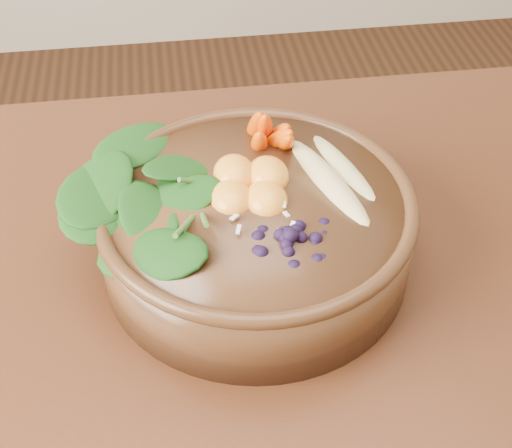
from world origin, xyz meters
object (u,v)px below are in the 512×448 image
object	(u,v)px
banana_halves	(337,161)
blueberry_pile	(289,224)
stoneware_bowl	(256,231)
carrot_cluster	(272,105)
dining_table	(331,397)
mandarin_cluster	(250,174)
kale_heap	(184,156)

from	to	relation	value
banana_halves	blueberry_pile	xyz separation A→B (m)	(-0.06, -0.09, 0.01)
stoneware_bowl	blueberry_pile	world-z (taller)	blueberry_pile
carrot_cluster	blueberry_pile	world-z (taller)	carrot_cluster
dining_table	mandarin_cluster	xyz separation A→B (m)	(-0.06, 0.13, 0.19)
dining_table	kale_heap	size ratio (longest dim) A/B	7.88
stoneware_bowl	kale_heap	distance (m)	0.10
dining_table	banana_halves	world-z (taller)	banana_halves
blueberry_pile	carrot_cluster	bearing A→B (deg)	86.71
stoneware_bowl	blueberry_pile	size ratio (longest dim) A/B	2.16
carrot_cluster	blueberry_pile	distance (m)	0.16
mandarin_cluster	banana_halves	bearing A→B (deg)	6.51
dining_table	stoneware_bowl	world-z (taller)	stoneware_bowl
banana_halves	mandarin_cluster	xyz separation A→B (m)	(-0.09, -0.01, 0.00)
carrot_cluster	blueberry_pile	size ratio (longest dim) A/B	0.60
carrot_cluster	mandarin_cluster	bearing A→B (deg)	-129.81
banana_halves	mandarin_cluster	size ratio (longest dim) A/B	1.84
stoneware_bowl	kale_heap	bearing A→B (deg)	143.13
stoneware_bowl	mandarin_cluster	world-z (taller)	mandarin_cluster
stoneware_bowl	carrot_cluster	xyz separation A→B (m)	(0.03, 0.10, 0.08)
stoneware_bowl	carrot_cluster	distance (m)	0.13
kale_heap	mandarin_cluster	world-z (taller)	kale_heap
dining_table	carrot_cluster	size ratio (longest dim) A/B	18.71
stoneware_bowl	blueberry_pile	distance (m)	0.09
mandarin_cluster	dining_table	bearing A→B (deg)	-63.91
dining_table	banana_halves	xyz separation A→B (m)	(0.02, 0.14, 0.19)
kale_heap	blueberry_pile	xyz separation A→B (m)	(0.09, -0.11, -0.00)
dining_table	kale_heap	bearing A→B (deg)	127.88
stoneware_bowl	carrot_cluster	world-z (taller)	carrot_cluster
dining_table	mandarin_cluster	size ratio (longest dim) A/B	16.27
banana_halves	blueberry_pile	world-z (taller)	blueberry_pile
kale_heap	mandarin_cluster	bearing A→B (deg)	-25.53
kale_heap	mandarin_cluster	size ratio (longest dim) A/B	2.07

